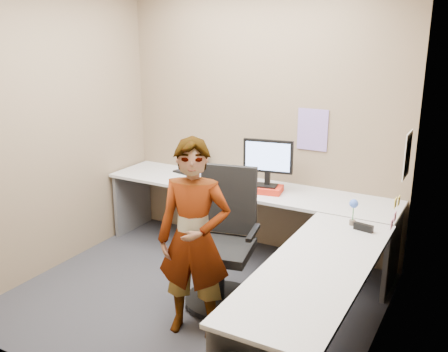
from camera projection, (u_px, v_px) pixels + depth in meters
The scene contains 20 objects.
ground at pixel (195, 297), 4.32m from camera, with size 3.00×3.00×0.00m, color #232328.
wall_back at pixel (261, 119), 5.02m from camera, with size 3.00×3.00×0.00m, color brown.
wall_right at pixel (387, 170), 3.24m from camera, with size 2.70×2.70×0.00m, color brown.
wall_left at pixel (55, 127), 4.63m from camera, with size 2.70×2.70×0.00m, color brown.
desk at pixel (261, 228), 4.27m from camera, with size 2.98×2.58×0.73m.
paper_ream at pixel (266, 189), 4.75m from camera, with size 0.30×0.22×0.06m, color #B62412.
monitor at pixel (268, 159), 4.68m from camera, with size 0.47×0.17×0.45m.
laptop at pixel (193, 167), 5.43m from camera, with size 0.36×0.32×0.22m.
trackball_mouse at pixel (196, 175), 5.21m from camera, with size 0.12×0.08×0.07m.
origami at pixel (244, 191), 4.69m from camera, with size 0.10×0.10×0.06m, color white.
stapler at pixel (363, 227), 3.85m from camera, with size 0.15×0.04×0.06m, color black.
flower at pixel (353, 208), 3.93m from camera, with size 0.07×0.07×0.22m.
calendar_purple at pixel (313, 130), 4.77m from camera, with size 0.30×0.01×0.40m, color #846BB7.
calendar_white at pixel (408, 155), 4.03m from camera, with size 0.01×0.28×0.38m, color white.
sticky_note_a at pixel (395, 203), 3.82m from camera, with size 0.01×0.07×0.07m, color #F2E059.
sticky_note_b at pixel (395, 217), 3.90m from camera, with size 0.01×0.07×0.07m, color pink.
sticky_note_c at pixel (392, 224), 3.80m from camera, with size 0.01×0.07×0.07m, color pink.
sticky_note_d at pixel (399, 201), 3.95m from camera, with size 0.01×0.07×0.07m, color #F2E059.
office_chair at pixel (223, 251), 4.13m from camera, with size 0.63×0.61×1.13m.
person at pixel (194, 239), 3.64m from camera, with size 0.55×0.36×1.50m, color #999399.
Camera 1 is at (2.08, -3.24, 2.24)m, focal length 40.00 mm.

